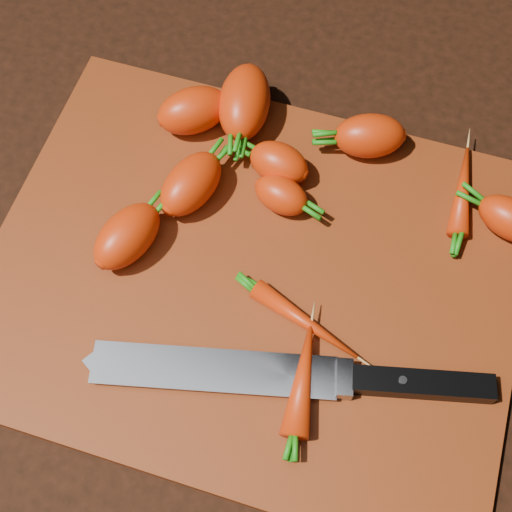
% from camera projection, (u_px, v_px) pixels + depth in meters
% --- Properties ---
extents(ground, '(2.00, 2.00, 0.01)m').
position_uv_depth(ground, '(253.00, 281.00, 0.69)').
color(ground, black).
extents(cutting_board, '(0.50, 0.40, 0.01)m').
position_uv_depth(cutting_board, '(253.00, 276.00, 0.68)').
color(cutting_board, maroon).
rests_on(cutting_board, ground).
extents(carrot_0, '(0.09, 0.08, 0.05)m').
position_uv_depth(carrot_0, '(193.00, 111.00, 0.73)').
color(carrot_0, red).
rests_on(carrot_0, cutting_board).
extents(carrot_1, '(0.07, 0.05, 0.04)m').
position_uv_depth(carrot_1, '(279.00, 163.00, 0.70)').
color(carrot_1, red).
rests_on(carrot_1, cutting_board).
extents(carrot_2, '(0.07, 0.10, 0.05)m').
position_uv_depth(carrot_2, '(244.00, 102.00, 0.73)').
color(carrot_2, red).
rests_on(carrot_2, cutting_board).
extents(carrot_3, '(0.07, 0.09, 0.05)m').
position_uv_depth(carrot_3, '(191.00, 184.00, 0.69)').
color(carrot_3, red).
rests_on(carrot_3, cutting_board).
extents(carrot_4, '(0.08, 0.07, 0.04)m').
position_uv_depth(carrot_4, '(370.00, 136.00, 0.71)').
color(carrot_4, red).
rests_on(carrot_4, cutting_board).
extents(carrot_5, '(0.06, 0.05, 0.04)m').
position_uv_depth(carrot_5, '(281.00, 195.00, 0.69)').
color(carrot_5, red).
rests_on(carrot_5, cutting_board).
extents(carrot_6, '(0.07, 0.06, 0.04)m').
position_uv_depth(carrot_6, '(511.00, 219.00, 0.68)').
color(carrot_6, red).
rests_on(carrot_6, cutting_board).
extents(carrot_7, '(0.03, 0.10, 0.02)m').
position_uv_depth(carrot_7, '(463.00, 190.00, 0.70)').
color(carrot_7, red).
rests_on(carrot_7, cutting_board).
extents(carrot_8, '(0.11, 0.06, 0.02)m').
position_uv_depth(carrot_8, '(305.00, 322.00, 0.64)').
color(carrot_8, red).
rests_on(carrot_8, cutting_board).
extents(carrot_9, '(0.04, 0.10, 0.03)m').
position_uv_depth(carrot_9, '(303.00, 380.00, 0.61)').
color(carrot_9, red).
rests_on(carrot_9, cutting_board).
extents(carrot_10, '(0.07, 0.09, 0.05)m').
position_uv_depth(carrot_10, '(127.00, 236.00, 0.66)').
color(carrot_10, red).
rests_on(carrot_10, cutting_board).
extents(knife, '(0.35, 0.11, 0.02)m').
position_uv_depth(knife, '(238.00, 372.00, 0.62)').
color(knife, gray).
rests_on(knife, cutting_board).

